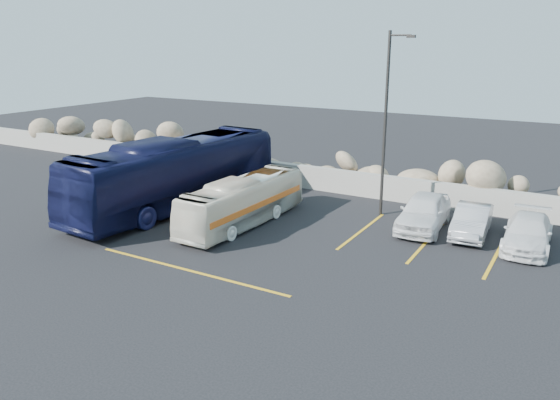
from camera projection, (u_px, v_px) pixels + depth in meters
The scene contains 10 objects.
ground at pixel (209, 279), 18.06m from camera, with size 90.00×90.00×0.00m, color black.
seawall at pixel (351, 183), 27.86m from camera, with size 60.00×0.40×1.20m, color gray.
riprap_pile at pixel (361, 165), 28.67m from camera, with size 54.00×2.80×2.60m, color #8B755B, non-canonical shape.
parking_lines at pixel (398, 251), 20.46m from camera, with size 18.16×9.36×0.01m.
lamppost at pixel (387, 120), 23.52m from camera, with size 1.14×0.18×8.00m.
vintage_bus at pixel (243, 202), 23.15m from camera, with size 1.70×7.28×2.03m, color white.
tour_coach at pixel (176, 173), 25.44m from camera, with size 2.75×11.75×3.27m, color #0F1234.
car_a at pixel (424, 212), 22.72m from camera, with size 1.74×4.32×1.47m, color white.
car_b at pixel (472, 221), 21.99m from camera, with size 1.28×3.68×1.21m, color #ABABB0.
car_c at pixel (528, 233), 20.65m from camera, with size 1.65×4.07×1.18m, color white.
Camera 1 is at (10.36, -13.19, 7.57)m, focal length 35.00 mm.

